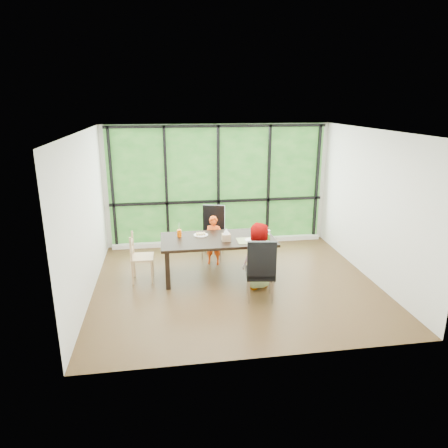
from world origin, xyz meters
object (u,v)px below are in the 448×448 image
at_px(chair_interior_leather, 260,269).
at_px(orange_cup, 179,233).
at_px(plate_far, 201,235).
at_px(chair_window_leather, 213,232).
at_px(plate_near, 252,240).
at_px(white_mug, 268,232).
at_px(tissue_box, 226,237).
at_px(child_toddler, 214,240).
at_px(chair_end_beech, 142,257).
at_px(child_older, 257,256).
at_px(dining_table, 218,257).
at_px(green_cup, 268,238).

relative_size(chair_interior_leather, orange_cup, 8.06).
bearing_deg(plate_far, chair_window_leather, 67.72).
height_order(plate_near, white_mug, white_mug).
bearing_deg(tissue_box, child_toddler, 99.68).
distance_m(chair_end_beech, child_toddler, 1.51).
bearing_deg(tissue_box, orange_cup, 156.62).
bearing_deg(chair_window_leather, white_mug, -28.06).
distance_m(child_toddler, plate_near, 1.06).
distance_m(plate_near, white_mug, 0.48).
relative_size(child_older, orange_cup, 8.84).
bearing_deg(plate_near, chair_interior_leather, -92.35).
height_order(dining_table, chair_interior_leather, chair_interior_leather).
xyz_separation_m(dining_table, child_toddler, (0.00, 0.62, 0.12)).
bearing_deg(dining_table, child_older, -43.29).
relative_size(dining_table, green_cup, 15.42).
height_order(chair_window_leather, chair_interior_leather, same).
relative_size(dining_table, child_older, 1.75).
xyz_separation_m(chair_window_leather, orange_cup, (-0.72, -0.79, 0.28)).
xyz_separation_m(chair_interior_leather, plate_far, (-0.85, 1.23, 0.22)).
height_order(chair_interior_leather, white_mug, chair_interior_leather).
height_order(chair_window_leather, plate_far, chair_window_leather).
bearing_deg(child_toddler, orange_cup, -133.12).
bearing_deg(chair_interior_leather, chair_end_beech, -19.58).
height_order(chair_window_leather, child_toddler, chair_window_leather).
bearing_deg(green_cup, orange_cup, 162.39).
bearing_deg(dining_table, chair_end_beech, 179.13).
xyz_separation_m(child_toddler, child_older, (0.61, -1.20, 0.09)).
bearing_deg(plate_near, plate_far, 154.04).
relative_size(chair_interior_leather, plate_near, 4.24).
relative_size(child_older, tissue_box, 7.92).
bearing_deg(green_cup, plate_near, 165.23).
xyz_separation_m(chair_window_leather, plate_near, (0.57, -1.21, 0.22)).
distance_m(child_toddler, tissue_box, 0.85).
distance_m(chair_window_leather, child_older, 1.68).
distance_m(dining_table, orange_cup, 0.85).
relative_size(child_older, plate_near, 4.65).
xyz_separation_m(dining_table, tissue_box, (0.13, -0.15, 0.44)).
distance_m(child_older, orange_cup, 1.54).
distance_m(chair_end_beech, plate_far, 1.15).
distance_m(child_toddler, white_mug, 1.15).
bearing_deg(child_older, chair_window_leather, -87.99).
xyz_separation_m(dining_table, child_older, (0.61, -0.58, 0.22)).
bearing_deg(green_cup, dining_table, 161.34).
height_order(chair_window_leather, child_older, child_older).
distance_m(white_mug, tissue_box, 0.87).
relative_size(chair_window_leather, green_cup, 8.02).
height_order(chair_interior_leather, chair_end_beech, chair_interior_leather).
distance_m(chair_end_beech, tissue_box, 1.57).
bearing_deg(plate_near, dining_table, 159.62).
bearing_deg(chair_end_beech, green_cup, -96.44).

